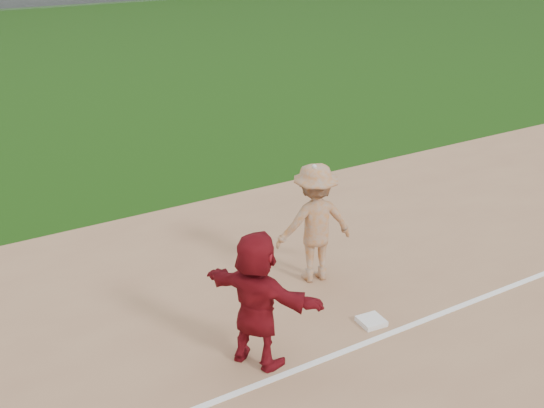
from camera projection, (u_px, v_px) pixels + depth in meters
ground at (326, 320)px, 9.96m from camera, size 160.00×160.00×0.00m
foul_line at (361, 345)px, 9.32m from camera, size 60.00×0.10×0.01m
first_base at (371, 321)px, 9.81m from camera, size 0.38×0.38×0.08m
base_runner at (257, 300)px, 8.63m from camera, size 1.27×1.80×1.87m
first_base_play at (315, 223)px, 10.71m from camera, size 1.38×0.99×2.16m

